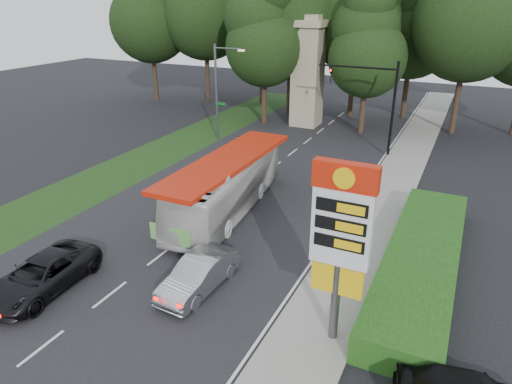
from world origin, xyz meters
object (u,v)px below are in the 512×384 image
at_px(traffic_signal_mast, 377,95).
at_px(streetlight_signs, 219,89).
at_px(monument, 308,71).
at_px(sedan_silver, 199,274).
at_px(transit_bus, 227,185).
at_px(gas_station_pylon, 341,231).
at_px(suv_charcoal, 42,275).

relative_size(traffic_signal_mast, streetlight_signs, 0.90).
height_order(monument, sedan_silver, monument).
distance_m(traffic_signal_mast, monument, 9.76).
bearing_deg(sedan_silver, streetlight_signs, 120.53).
height_order(transit_bus, sedan_silver, transit_bus).
distance_m(gas_station_pylon, transit_bus, 12.07).
height_order(gas_station_pylon, monument, monument).
distance_m(transit_bus, sedan_silver, 7.84).
bearing_deg(suv_charcoal, sedan_silver, 23.07).
height_order(traffic_signal_mast, suv_charcoal, traffic_signal_mast).
bearing_deg(traffic_signal_mast, monument, 142.00).
bearing_deg(traffic_signal_mast, gas_station_pylon, -80.91).
bearing_deg(traffic_signal_mast, suv_charcoal, -109.18).
bearing_deg(suv_charcoal, streetlight_signs, 97.65).
bearing_deg(gas_station_pylon, streetlight_signs, 128.96).
distance_m(streetlight_signs, monument, 9.44).
relative_size(traffic_signal_mast, suv_charcoal, 1.38).
relative_size(transit_bus, sedan_silver, 2.59).
bearing_deg(transit_bus, traffic_signal_mast, 63.50).
xyz_separation_m(gas_station_pylon, streetlight_signs, (-16.19, 20.01, -0.01)).
height_order(streetlight_signs, sedan_silver, streetlight_signs).
bearing_deg(monument, suv_charcoal, -91.51).
xyz_separation_m(gas_station_pylon, monument, (-11.20, 28.01, 0.66)).
xyz_separation_m(gas_station_pylon, traffic_signal_mast, (-3.52, 22.00, 0.22)).
relative_size(traffic_signal_mast, transit_bus, 0.63).
distance_m(monument, transit_bus, 20.60).
height_order(gas_station_pylon, suv_charcoal, gas_station_pylon).
distance_m(gas_station_pylon, traffic_signal_mast, 22.29).
bearing_deg(sedan_silver, monument, 103.65).
bearing_deg(monument, sedan_silver, -79.36).
xyz_separation_m(streetlight_signs, transit_bus, (7.49, -12.16, -2.84)).
bearing_deg(sedan_silver, traffic_signal_mast, 86.31).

